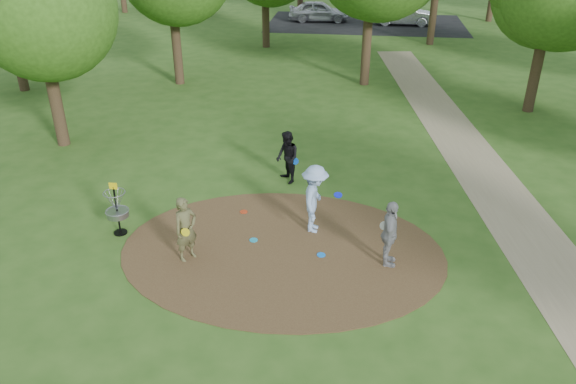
# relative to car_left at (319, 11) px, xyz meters

# --- Properties ---
(ground) EXTENTS (100.00, 100.00, 0.00)m
(ground) POSITION_rel_car_left_xyz_m (1.46, -30.32, -0.74)
(ground) COLOR #2D5119
(ground) RESTS_ON ground
(dirt_clearing) EXTENTS (8.40, 8.40, 0.02)m
(dirt_clearing) POSITION_rel_car_left_xyz_m (1.46, -30.32, -0.73)
(dirt_clearing) COLOR #47301C
(dirt_clearing) RESTS_ON ground
(footpath) EXTENTS (7.55, 39.89, 0.01)m
(footpath) POSITION_rel_car_left_xyz_m (7.96, -28.32, -0.73)
(footpath) COLOR #8C7A5B
(footpath) RESTS_ON ground
(parking_lot) EXTENTS (14.00, 8.00, 0.01)m
(parking_lot) POSITION_rel_car_left_xyz_m (3.46, -0.32, -0.74)
(parking_lot) COLOR black
(parking_lot) RESTS_ON ground
(player_observer_with_disc) EXTENTS (0.71, 0.75, 1.72)m
(player_observer_with_disc) POSITION_rel_car_left_xyz_m (-0.86, -30.95, 0.12)
(player_observer_with_disc) COLOR brown
(player_observer_with_disc) RESTS_ON ground
(player_throwing_with_disc) EXTENTS (1.14, 1.29, 1.94)m
(player_throwing_with_disc) POSITION_rel_car_left_xyz_m (2.19, -29.19, 0.23)
(player_throwing_with_disc) COLOR #93B1DC
(player_throwing_with_disc) RESTS_ON ground
(player_walking_with_disc) EXTENTS (0.98, 1.04, 1.70)m
(player_walking_with_disc) POSITION_rel_car_left_xyz_m (1.08, -26.33, 0.11)
(player_walking_with_disc) COLOR black
(player_walking_with_disc) RESTS_ON ground
(player_waiting_with_disc) EXTENTS (0.50, 1.05, 1.76)m
(player_waiting_with_disc) POSITION_rel_car_left_xyz_m (4.14, -30.57, 0.14)
(player_waiting_with_disc) COLOR gray
(player_waiting_with_disc) RESTS_ON ground
(disc_ground_cyan) EXTENTS (0.22, 0.22, 0.02)m
(disc_ground_cyan) POSITION_rel_car_left_xyz_m (0.64, -29.95, -0.71)
(disc_ground_cyan) COLOR #1796BC
(disc_ground_cyan) RESTS_ON dirt_clearing
(disc_ground_blue) EXTENTS (0.22, 0.22, 0.02)m
(disc_ground_blue) POSITION_rel_car_left_xyz_m (2.48, -30.42, -0.71)
(disc_ground_blue) COLOR #0E72F1
(disc_ground_blue) RESTS_ON dirt_clearing
(disc_ground_red) EXTENTS (0.22, 0.22, 0.02)m
(disc_ground_red) POSITION_rel_car_left_xyz_m (0.08, -28.49, -0.71)
(disc_ground_red) COLOR red
(disc_ground_red) RESTS_ON dirt_clearing
(car_left) EXTENTS (4.47, 2.09, 1.48)m
(car_left) POSITION_rel_car_left_xyz_m (0.00, 0.00, 0.00)
(car_left) COLOR #AAADB2
(car_left) RESTS_ON ground
(car_right) EXTENTS (4.36, 1.61, 1.42)m
(car_right) POSITION_rel_car_left_xyz_m (6.11, -0.55, -0.03)
(car_right) COLOR #ADAFB5
(car_right) RESTS_ON ground
(disc_golf_basket) EXTENTS (0.63, 0.63, 1.54)m
(disc_golf_basket) POSITION_rel_car_left_xyz_m (-3.04, -30.02, 0.13)
(disc_golf_basket) COLOR black
(disc_golf_basket) RESTS_ON ground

